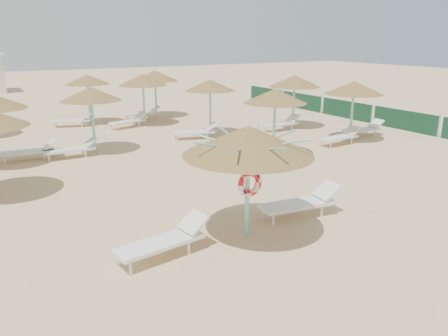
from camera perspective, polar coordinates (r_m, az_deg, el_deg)
ground at (r=10.61m, az=0.56°, el=-8.50°), size 120.00×120.00×0.00m
main_palapa at (r=9.72m, az=3.17°, el=3.52°), size 2.96×2.96×2.65m
lounger_main_a at (r=9.52m, az=-7.67°, el=-9.30°), size 2.16×0.92×0.76m
lounger_main_b at (r=11.63m, az=10.16°, el=-4.42°), size 2.25×0.92×0.79m
palapa_field at (r=20.13m, az=-9.42°, el=10.13°), size 19.01×13.46×2.70m
windbreak_fence at (r=26.57m, az=15.74°, el=7.35°), size 0.08×19.84×1.10m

